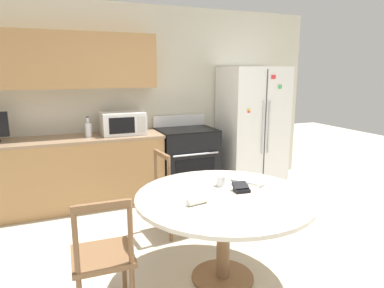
# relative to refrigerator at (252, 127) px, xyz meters

# --- Properties ---
(ground_plane) EXTENTS (14.00, 14.00, 0.00)m
(ground_plane) POSITION_rel_refrigerator_xyz_m (-1.51, -2.23, -0.89)
(ground_plane) COLOR beige
(back_wall) EXTENTS (5.20, 0.44, 2.60)m
(back_wall) POSITION_rel_refrigerator_xyz_m (-1.81, 0.36, 0.56)
(back_wall) COLOR beige
(back_wall) RESTS_ON ground_plane
(kitchen_counter) EXTENTS (2.27, 0.64, 0.90)m
(kitchen_counter) POSITION_rel_refrigerator_xyz_m (-2.59, 0.06, -0.44)
(kitchen_counter) COLOR #AD7F4C
(kitchen_counter) RESTS_ON ground_plane
(refrigerator) EXTENTS (0.90, 0.72, 1.77)m
(refrigerator) POSITION_rel_refrigerator_xyz_m (0.00, 0.00, 0.00)
(refrigerator) COLOR white
(refrigerator) RESTS_ON ground_plane
(oven_range) EXTENTS (0.79, 0.68, 1.08)m
(oven_range) POSITION_rel_refrigerator_xyz_m (-1.05, 0.03, -0.42)
(oven_range) COLOR black
(oven_range) RESTS_ON ground_plane
(microwave) EXTENTS (0.55, 0.40, 0.29)m
(microwave) POSITION_rel_refrigerator_xyz_m (-1.93, 0.07, 0.16)
(microwave) COLOR white
(microwave) RESTS_ON kitchen_counter
(counter_bottle) EXTENTS (0.08, 0.08, 0.26)m
(counter_bottle) POSITION_rel_refrigerator_xyz_m (-2.38, 0.01, 0.11)
(counter_bottle) COLOR silver
(counter_bottle) RESTS_ON kitchen_counter
(dining_table) EXTENTS (1.42, 1.42, 0.74)m
(dining_table) POSITION_rel_refrigerator_xyz_m (-1.56, -2.09, -0.26)
(dining_table) COLOR beige
(dining_table) RESTS_ON ground_plane
(dining_chair_left) EXTENTS (0.43, 0.43, 0.90)m
(dining_chair_left) POSITION_rel_refrigerator_xyz_m (-2.53, -2.13, -0.45)
(dining_chair_left) COLOR brown
(dining_chair_left) RESTS_ON ground_plane
(dining_chair_far) EXTENTS (0.46, 0.46, 0.90)m
(dining_chair_far) POSITION_rel_refrigerator_xyz_m (-1.62, -1.12, -0.45)
(dining_chair_far) COLOR brown
(dining_chair_far) RESTS_ON ground_plane
(candle_glass) EXTENTS (0.08, 0.08, 0.09)m
(candle_glass) POSITION_rel_refrigerator_xyz_m (-1.48, -1.87, -0.11)
(candle_glass) COLOR silver
(candle_glass) RESTS_ON dining_table
(folded_napkin) EXTENTS (0.17, 0.08, 0.05)m
(folded_napkin) POSITION_rel_refrigerator_xyz_m (-1.83, -2.18, -0.12)
(folded_napkin) COLOR silver
(folded_napkin) RESTS_ON dining_table
(wallet) EXTENTS (0.13, 0.14, 0.07)m
(wallet) POSITION_rel_refrigerator_xyz_m (-1.39, -2.06, -0.12)
(wallet) COLOR black
(wallet) RESTS_ON dining_table
(mail_stack) EXTENTS (0.35, 0.37, 0.02)m
(mail_stack) POSITION_rel_refrigerator_xyz_m (-1.17, -1.86, -0.14)
(mail_stack) COLOR white
(mail_stack) RESTS_ON dining_table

